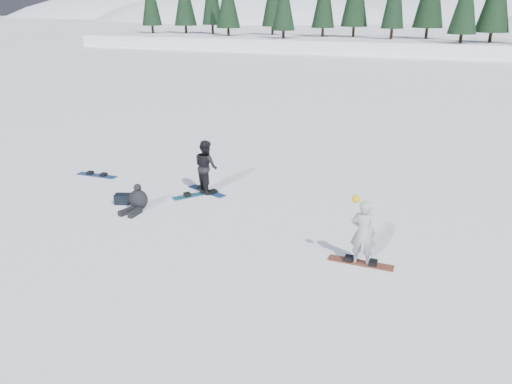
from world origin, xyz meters
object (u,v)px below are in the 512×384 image
snowboarder_woman (363,232)px  seated_rider (138,200)px  gear_bag (123,199)px  snowboarder_man (206,166)px  snowboard_loose_a (196,195)px  snowboard_loose_c (97,175)px

snowboarder_woman → seated_rider: size_ratio=1.77×
gear_bag → snowboarder_woman: bearing=-8.9°
snowboarder_man → seated_rider: size_ratio=1.75×
gear_bag → snowboard_loose_a: gear_bag is taller
snowboarder_woman → snowboarder_man: snowboarder_woman is taller
seated_rider → gear_bag: 0.76m
snowboarder_woman → gear_bag: 7.40m
seated_rider → gear_bag: size_ratio=2.14×
snowboarder_woman → seated_rider: bearing=-10.1°
snowboarder_man → snowboard_loose_c: (-4.27, 0.02, -0.83)m
snowboard_loose_a → snowboard_loose_c: 4.11m
seated_rider → gear_bag: seated_rider is taller
seated_rider → snowboard_loose_c: size_ratio=0.64×
snowboarder_man → snowboard_loose_c: 4.35m
snowboarder_woman → seated_rider: snowboarder_woman is taller
snowboarder_woman → snowboard_loose_a: bearing=-26.9°
snowboarder_woman → snowboarder_man: size_ratio=1.01×
snowboarder_man → snowboard_loose_a: size_ratio=1.12×
seated_rider → snowboard_loose_a: seated_rider is taller
snowboarder_woman → snowboarder_man: (-5.40, 2.96, 0.05)m
snowboarder_woman → snowboarder_man: 6.16m
snowboarder_woman → snowboard_loose_c: snowboarder_woman is taller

